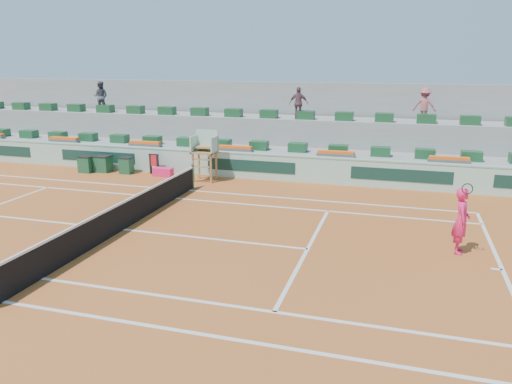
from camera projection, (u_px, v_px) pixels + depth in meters
ground at (124, 230)px, 17.10m from camera, size 90.00×90.00×0.00m
seating_tier_lower at (228, 156)px, 26.85m from camera, size 36.00×4.00×1.20m
seating_tier_upper at (237, 139)px, 28.15m from camera, size 36.00×2.40×2.60m
stadium_back_wall at (246, 119)px, 29.40m from camera, size 36.00×0.40×4.40m
player_bag at (163, 172)px, 24.76m from camera, size 0.97×0.43×0.43m
spectator_left at (101, 97)px, 29.55m from camera, size 1.01×0.88×1.79m
spectator_mid at (299, 103)px, 25.86m from camera, size 1.00×0.47×1.66m
spectator_right at (425, 105)px, 24.48m from camera, size 1.16×0.75×1.70m
court_lines at (124, 229)px, 17.10m from camera, size 23.89×11.09×0.01m
tennis_net at (123, 215)px, 16.96m from camera, size 0.10×11.97×1.10m
advertising_hoarding at (214, 163)px, 24.80m from camera, size 36.00×0.34×1.26m
umpire_chair at (205, 149)px, 23.64m from camera, size 1.10×0.90×2.40m
seat_row_lower at (222, 144)px, 25.80m from camera, size 32.90×0.60×0.44m
seat_row_upper at (234, 113)px, 27.20m from camera, size 32.90×0.60×0.44m
flower_planters at (189, 146)px, 25.50m from camera, size 26.80×0.36×0.28m
drink_cooler_a at (126, 165)px, 25.35m from camera, size 0.63×0.55×0.84m
drink_cooler_b at (103, 164)px, 25.75m from camera, size 0.82×0.71×0.84m
drink_cooler_c at (86, 164)px, 25.63m from camera, size 0.71×0.61×0.84m
towel_rack at (154, 162)px, 25.19m from camera, size 0.56×0.09×1.03m
tennis_player at (461, 221)px, 14.84m from camera, size 0.50×0.93×2.28m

